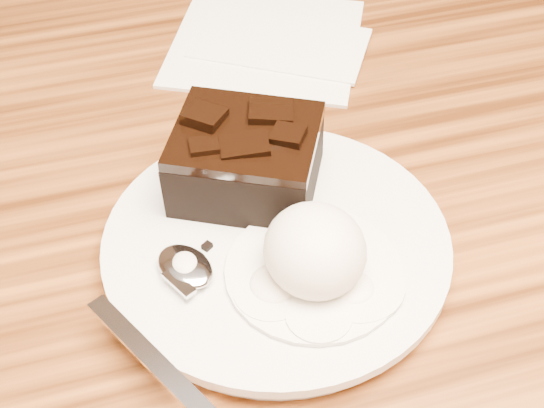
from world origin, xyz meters
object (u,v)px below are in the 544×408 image
object	(u,v)px
plate	(276,248)
ice_cream_scoop	(315,250)
spoon	(185,268)
brownie	(246,163)
napkin	(266,41)

from	to	relation	value
plate	ice_cream_scoop	world-z (taller)	ice_cream_scoop
ice_cream_scoop	spoon	size ratio (longest dim) A/B	0.40
brownie	ice_cream_scoop	world-z (taller)	ice_cream_scoop
plate	ice_cream_scoop	distance (m)	0.05
brownie	spoon	xyz separation A→B (m)	(-0.06, -0.06, -0.02)
plate	napkin	bearing A→B (deg)	75.53
spoon	napkin	bearing A→B (deg)	36.83
plate	brownie	world-z (taller)	brownie
brownie	napkin	world-z (taller)	brownie
brownie	plate	bearing A→B (deg)	-83.95
brownie	ice_cream_scoop	distance (m)	0.09
spoon	napkin	size ratio (longest dim) A/B	1.02
brownie	napkin	bearing A→B (deg)	70.30
brownie	napkin	distance (m)	0.20
brownie	ice_cream_scoop	bearing A→B (deg)	-77.64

